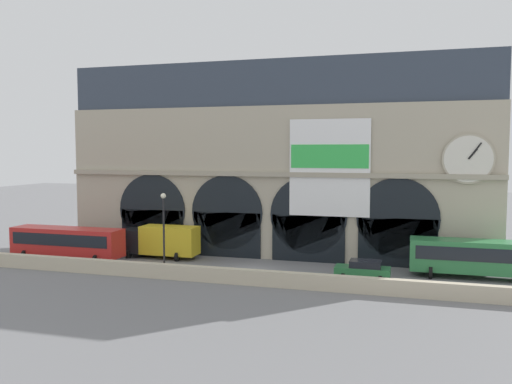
% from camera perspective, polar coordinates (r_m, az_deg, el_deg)
% --- Properties ---
extents(ground_plane, '(200.00, 200.00, 0.00)m').
position_cam_1_polar(ground_plane, '(46.21, -0.48, -8.49)').
color(ground_plane, slate).
extents(quay_parapet_wall, '(90.00, 0.70, 1.20)m').
position_cam_1_polar(quay_parapet_wall, '(41.69, -2.39, -9.08)').
color(quay_parapet_wall, beige).
rests_on(quay_parapet_wall, ground).
extents(station_building, '(41.81, 5.64, 19.05)m').
position_cam_1_polar(station_building, '(52.38, 1.97, 3.23)').
color(station_building, '#B2A891').
rests_on(station_building, ground).
extents(bus_west, '(11.00, 3.25, 3.10)m').
position_cam_1_polar(bus_west, '(53.10, -19.75, -5.09)').
color(bus_west, red).
rests_on(bus_west, ground).
extents(box_truck_midwest, '(7.50, 2.91, 3.12)m').
position_cam_1_polar(box_truck_midwest, '(52.05, -10.21, -5.18)').
color(box_truck_midwest, black).
rests_on(box_truck_midwest, ground).
extents(car_mideast, '(4.40, 2.22, 1.55)m').
position_cam_1_polar(car_mideast, '(43.87, 11.52, -8.21)').
color(car_mideast, '#2D7A42').
rests_on(car_mideast, ground).
extents(bus_east, '(11.00, 3.25, 3.10)m').
position_cam_1_polar(bus_east, '(46.73, 23.10, -6.48)').
color(bus_east, '#2D7A42').
rests_on(bus_east, ground).
extents(street_lamp_quayside, '(0.44, 0.44, 6.90)m').
position_cam_1_polar(street_lamp_quayside, '(44.12, -9.95, -3.35)').
color(street_lamp_quayside, black).
rests_on(street_lamp_quayside, ground).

